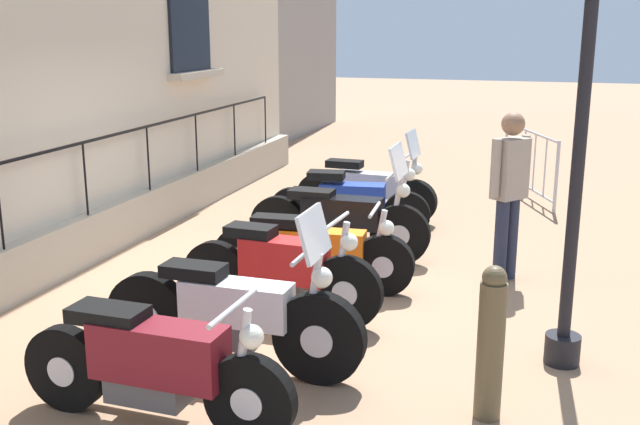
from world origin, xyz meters
The scene contains 11 objects.
ground_plane centered at (0.00, 0.00, 0.00)m, with size 60.00×60.00×0.00m, color #9E7A5B.
motorcycle_maroon centered at (0.19, -2.95, 0.44)m, with size 2.03×0.67×0.95m.
motorcycle_white centered at (0.35, -2.01, 0.45)m, with size 2.16×0.61×1.35m.
motorcycle_red centered at (0.34, -0.89, 0.45)m, with size 1.97×0.63×1.00m.
motorcycle_orange centered at (0.37, -0.06, 0.39)m, with size 2.10×0.58×0.89m.
motorcycle_black centered at (0.35, 1.04, 0.46)m, with size 2.15×0.70×1.36m.
motorcycle_blue centered at (0.22, 1.99, 0.42)m, with size 2.08×0.68×1.02m.
motorcycle_silver centered at (0.24, 2.84, 0.41)m, with size 1.99×0.59×1.27m.
crowd_barrier centered at (2.31, 5.02, 0.57)m, with size 0.88×2.09×1.05m.
bollard centered at (2.32, -2.18, 0.56)m, with size 0.19×0.19×1.10m.
pedestrian_standing centered at (2.23, 0.84, 1.02)m, with size 0.39×0.44×1.78m.
Camera 1 is at (2.60, -7.02, 2.65)m, focal length 42.19 mm.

